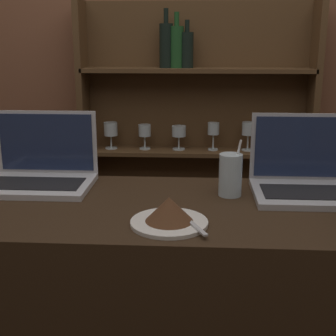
{
  "coord_description": "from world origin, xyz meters",
  "views": [
    {
      "loc": [
        0.06,
        -0.97,
        1.44
      ],
      "look_at": [
        -0.01,
        0.3,
        1.09
      ],
      "focal_mm": 50.0,
      "sensor_mm": 36.0,
      "label": 1
    }
  ],
  "objects_px": {
    "cake_plate": "(170,213)",
    "water_glass": "(230,175)",
    "laptop_far": "(308,178)",
    "laptop_near": "(41,170)"
  },
  "relations": [
    {
      "from": "water_glass",
      "to": "laptop_far",
      "type": "bearing_deg",
      "value": 9.21
    },
    {
      "from": "laptop_far",
      "to": "water_glass",
      "type": "xyz_separation_m",
      "value": [
        -0.23,
        -0.04,
        0.02
      ]
    },
    {
      "from": "laptop_far",
      "to": "cake_plate",
      "type": "height_order",
      "value": "laptop_far"
    },
    {
      "from": "laptop_near",
      "to": "water_glass",
      "type": "relative_size",
      "value": 1.98
    },
    {
      "from": "laptop_far",
      "to": "cake_plate",
      "type": "relative_size",
      "value": 1.68
    },
    {
      "from": "cake_plate",
      "to": "water_glass",
      "type": "relative_size",
      "value": 1.16
    },
    {
      "from": "water_glass",
      "to": "laptop_near",
      "type": "bearing_deg",
      "value": 173.29
    },
    {
      "from": "cake_plate",
      "to": "water_glass",
      "type": "xyz_separation_m",
      "value": [
        0.17,
        0.24,
        0.03
      ]
    },
    {
      "from": "cake_plate",
      "to": "water_glass",
      "type": "bearing_deg",
      "value": 55.31
    },
    {
      "from": "laptop_near",
      "to": "cake_plate",
      "type": "xyz_separation_m",
      "value": [
        0.43,
        -0.31,
        -0.02
      ]
    }
  ]
}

